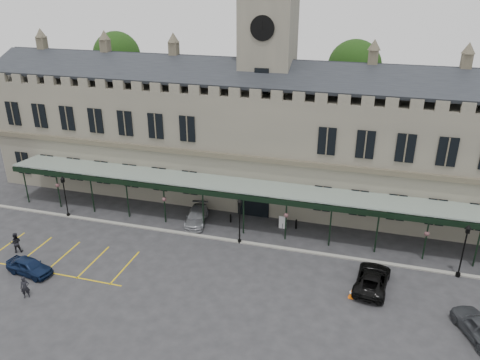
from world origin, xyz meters
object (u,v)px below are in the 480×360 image
(car_taxi, at_px, (197,216))
(person_a, at_px, (25,287))
(traffic_cone, at_px, (351,294))
(lamp_post_mid, at_px, (240,217))
(car_van, at_px, (372,279))
(station_building, at_px, (266,140))
(car_left_a, at_px, (29,266))
(person_b, at_px, (16,243))
(lamp_post_left, at_px, (65,193))
(lamp_post_right, at_px, (464,246))
(clock_tower, at_px, (267,77))
(sign_board, at_px, (283,223))

(car_taxi, bearing_deg, person_a, -130.01)
(traffic_cone, bearing_deg, person_a, -164.12)
(lamp_post_mid, bearing_deg, car_van, -16.73)
(station_building, relative_size, car_left_a, 14.88)
(car_taxi, relative_size, person_b, 2.47)
(lamp_post_left, relative_size, car_van, 0.85)
(station_building, bearing_deg, lamp_post_left, -150.08)
(lamp_post_mid, height_order, lamp_post_right, lamp_post_right)
(car_taxi, bearing_deg, lamp_post_mid, -36.60)
(person_a, bearing_deg, car_van, -14.47)
(station_building, bearing_deg, car_van, -49.65)
(lamp_post_left, bearing_deg, lamp_post_right, -0.43)
(clock_tower, bearing_deg, sign_board, -63.85)
(lamp_post_right, height_order, person_a, lamp_post_right)
(lamp_post_mid, distance_m, car_left_a, 17.90)
(clock_tower, distance_m, lamp_post_left, 23.28)
(sign_board, bearing_deg, person_a, -134.12)
(car_van, bearing_deg, lamp_post_left, 0.08)
(traffic_cone, height_order, sign_board, sign_board)
(traffic_cone, bearing_deg, person_b, -176.88)
(person_a, bearing_deg, lamp_post_mid, 8.93)
(traffic_cone, bearing_deg, station_building, 123.45)
(traffic_cone, relative_size, person_b, 0.39)
(car_left_a, distance_m, person_b, 4.13)
(lamp_post_left, distance_m, car_taxi, 13.34)
(lamp_post_right, bearing_deg, clock_tower, 150.05)
(lamp_post_left, height_order, lamp_post_mid, lamp_post_mid)
(clock_tower, bearing_deg, car_left_a, -126.98)
(sign_board, xyz_separation_m, person_b, (-21.68, -10.57, 0.31))
(person_b, bearing_deg, person_a, 102.69)
(lamp_post_right, height_order, sign_board, lamp_post_right)
(lamp_post_left, xyz_separation_m, car_van, (29.86, -3.64, -1.91))
(lamp_post_right, relative_size, traffic_cone, 6.61)
(lamp_post_left, xyz_separation_m, person_b, (-0.32, -7.02, -1.69))
(traffic_cone, distance_m, car_van, 2.34)
(station_building, distance_m, sign_board, 9.57)
(lamp_post_mid, relative_size, person_b, 2.38)
(lamp_post_mid, height_order, person_a, lamp_post_mid)
(car_van, relative_size, person_a, 2.90)
(lamp_post_left, xyz_separation_m, traffic_cone, (28.41, -5.45, -2.28))
(lamp_post_mid, xyz_separation_m, car_van, (11.77, -3.54, -1.92))
(car_left_a, height_order, car_taxi, car_left_a)
(station_building, height_order, traffic_cone, station_building)
(car_taxi, bearing_deg, lamp_post_left, 179.80)
(car_taxi, bearing_deg, sign_board, -2.71)
(car_left_a, bearing_deg, clock_tower, -28.10)
(sign_board, xyz_separation_m, car_left_a, (-18.38, -13.04, 0.06))
(clock_tower, height_order, car_left_a, clock_tower)
(lamp_post_mid, bearing_deg, car_left_a, -148.18)
(sign_board, bearing_deg, lamp_post_left, -168.16)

